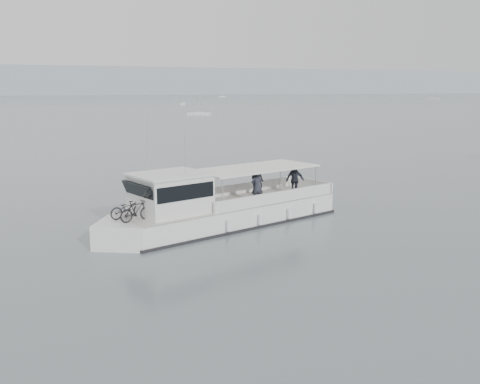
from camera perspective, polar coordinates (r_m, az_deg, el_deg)
name	(u,v)px	position (r m, az deg, el deg)	size (l,w,h in m)	color
ground	(252,209)	(30.19, 1.34, -1.87)	(1400.00, 1400.00, 0.00)	slate
headland	(38,81)	(587.27, -20.77, 11.02)	(1400.00, 90.00, 28.00)	#939EA8
tour_boat	(212,209)	(26.11, -3.02, -1.84)	(13.30, 6.73, 5.63)	white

